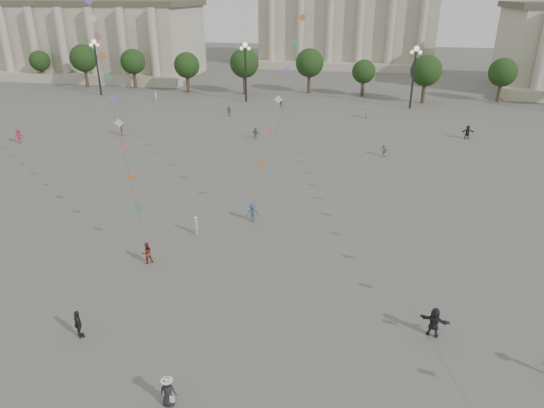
# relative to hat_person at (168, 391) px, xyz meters

# --- Properties ---
(ground) EXTENTS (360.00, 360.00, 0.00)m
(ground) POSITION_rel_hat_person_xyz_m (0.53, 2.02, -0.87)
(ground) COLOR #575452
(ground) RESTS_ON ground
(hall_west) EXTENTS (84.00, 26.22, 17.20)m
(hall_west) POSITION_rel_hat_person_xyz_m (-74.47, 95.91, 7.55)
(hall_west) COLOR #ADA591
(hall_west) RESTS_ON ground
(hall_central) EXTENTS (48.30, 34.30, 35.50)m
(hall_central) POSITION_rel_hat_person_xyz_m (0.53, 131.24, 13.36)
(hall_central) COLOR #ADA591
(hall_central) RESTS_ON ground
(tree_row) EXTENTS (137.12, 5.12, 8.00)m
(tree_row) POSITION_rel_hat_person_xyz_m (0.53, 80.02, 4.52)
(tree_row) COLOR #3C281E
(tree_row) RESTS_ON ground
(lamp_post_far_west) EXTENTS (2.00, 0.90, 10.65)m
(lamp_post_far_west) POSITION_rel_hat_person_xyz_m (-44.47, 72.02, 6.48)
(lamp_post_far_west) COLOR #262628
(lamp_post_far_west) RESTS_ON ground
(lamp_post_mid_west) EXTENTS (2.00, 0.90, 10.65)m
(lamp_post_mid_west) POSITION_rel_hat_person_xyz_m (-14.47, 72.02, 6.48)
(lamp_post_mid_west) COLOR #262628
(lamp_post_mid_west) RESTS_ON ground
(lamp_post_mid_east) EXTENTS (2.00, 0.90, 10.65)m
(lamp_post_mid_east) POSITION_rel_hat_person_xyz_m (15.53, 72.02, 6.48)
(lamp_post_mid_east) COLOR #262628
(lamp_post_mid_east) RESTS_ON ground
(person_crowd_0) EXTENTS (0.90, 0.41, 1.50)m
(person_crowd_0) POSITION_rel_hat_person_xyz_m (-7.11, 67.97, -0.12)
(person_crowd_0) COLOR #354D79
(person_crowd_0) RESTS_ON ground
(person_crowd_2) EXTENTS (1.09, 1.41, 1.93)m
(person_crowd_2) POSITION_rel_hat_person_xyz_m (-38.04, 39.14, 0.09)
(person_crowd_2) COLOR #9B2A41
(person_crowd_2) RESTS_ON ground
(person_crowd_3) EXTENTS (1.87, 0.99, 1.92)m
(person_crowd_3) POSITION_rel_hat_person_xyz_m (13.46, 8.24, 0.09)
(person_crowd_3) COLOR #222127
(person_crowd_3) RESTS_ON ground
(person_crowd_4) EXTENTS (1.23, 1.73, 1.80)m
(person_crowd_4) POSITION_rel_hat_person_xyz_m (8.14, 63.29, 0.03)
(person_crowd_4) COLOR silver
(person_crowd_4) RESTS_ON ground
(person_crowd_7) EXTENTS (1.44, 1.41, 1.65)m
(person_crowd_7) POSITION_rel_hat_person_xyz_m (10.85, 43.20, -0.05)
(person_crowd_7) COLOR #AEAFAB
(person_crowd_7) RESTS_ON ground
(person_crowd_9) EXTENTS (1.87, 0.94, 1.93)m
(person_crowd_9) POSITION_rel_hat_person_xyz_m (22.32, 53.56, 0.09)
(person_crowd_9) COLOR black
(person_crowd_9) RESTS_ON ground
(person_crowd_10) EXTENTS (0.50, 0.72, 1.89)m
(person_crowd_10) POSITION_rel_hat_person_xyz_m (-30.98, 68.29, 0.07)
(person_crowd_10) COLOR silver
(person_crowd_10) RESTS_ON ground
(person_crowd_12) EXTENTS (1.44, 0.82, 1.48)m
(person_crowd_12) POSITION_rel_hat_person_xyz_m (-6.90, 47.83, -0.13)
(person_crowd_12) COLOR slate
(person_crowd_12) RESTS_ON ground
(person_crowd_13) EXTENTS (0.69, 0.72, 1.65)m
(person_crowd_13) POSITION_rel_hat_person_xyz_m (-5.02, 18.08, -0.05)
(person_crowd_13) COLOR silver
(person_crowd_13) RESTS_ON ground
(person_crowd_16) EXTENTS (1.04, 0.53, 1.71)m
(person_crowd_16) POSITION_rel_hat_person_xyz_m (-14.29, 59.85, -0.02)
(person_crowd_16) COLOR #5E5F62
(person_crowd_16) RESTS_ON ground
(person_crowd_17) EXTENTS (1.00, 1.33, 1.83)m
(person_crowd_17) POSITION_rel_hat_person_xyz_m (-26.08, 45.44, 0.04)
(person_crowd_17) COLOR maroon
(person_crowd_17) RESTS_ON ground
(tourist_1) EXTENTS (1.07, 1.08, 1.83)m
(tourist_1) POSITION_rel_hat_person_xyz_m (-7.27, 3.84, 0.04)
(tourist_1) COLOR black
(tourist_1) RESTS_ON ground
(kite_flyer_0) EXTENTS (1.04, 1.01, 1.70)m
(kite_flyer_0) POSITION_rel_hat_person_xyz_m (-7.04, 12.75, -0.03)
(kite_flyer_0) COLOR maroon
(kite_flyer_0) RESTS_ON ground
(kite_flyer_1) EXTENTS (1.24, 0.97, 1.69)m
(kite_flyer_1) POSITION_rel_hat_person_xyz_m (-0.91, 21.48, -0.03)
(kite_flyer_1) COLOR #2D4965
(kite_flyer_1) RESTS_ON ground
(hat_person) EXTENTS (0.87, 0.62, 1.69)m
(hat_person) POSITION_rel_hat_person_xyz_m (0.00, 0.00, 0.00)
(hat_person) COLOR black
(hat_person) RESTS_ON ground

